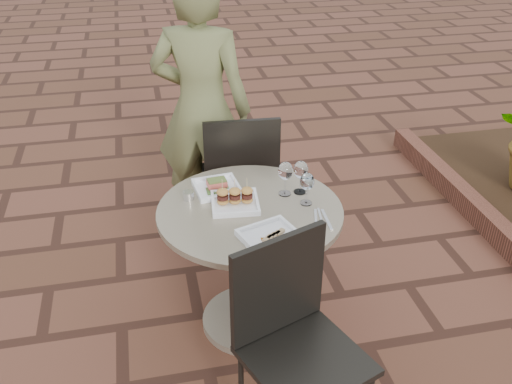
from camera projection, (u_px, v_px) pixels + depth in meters
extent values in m
plane|color=#572F22|center=(272.00, 305.00, 3.23)|extent=(60.00, 60.00, 0.00)
cylinder|color=gray|center=(251.00, 319.00, 3.10)|extent=(0.52, 0.52, 0.04)
cylinder|color=gray|center=(250.00, 271.00, 2.94)|extent=(0.08, 0.08, 0.70)
cylinder|color=gray|center=(250.00, 211.00, 2.75)|extent=(0.90, 0.90, 0.03)
cube|color=black|center=(239.00, 178.00, 3.58)|extent=(0.47, 0.47, 0.03)
cube|color=black|center=(242.00, 157.00, 3.28)|extent=(0.44, 0.06, 0.46)
cylinder|color=black|center=(263.00, 192.00, 3.88)|extent=(0.02, 0.02, 0.44)
cylinder|color=black|center=(208.00, 197.00, 3.83)|extent=(0.02, 0.02, 0.44)
cylinder|color=black|center=(273.00, 223.00, 3.56)|extent=(0.02, 0.02, 0.44)
cylinder|color=black|center=(212.00, 228.00, 3.51)|extent=(0.02, 0.02, 0.44)
cube|color=black|center=(306.00, 360.00, 2.28)|extent=(0.57, 0.57, 0.03)
cube|color=black|center=(278.00, 285.00, 2.30)|extent=(0.42, 0.19, 0.46)
cylinder|color=black|center=(311.00, 352.00, 2.63)|extent=(0.02, 0.02, 0.44)
imported|color=brown|center=(202.00, 110.00, 3.50)|extent=(0.73, 0.62, 1.71)
cube|color=white|center=(217.00, 189.00, 2.90)|extent=(0.24, 0.24, 0.01)
cube|color=#E25E4F|center=(217.00, 184.00, 2.88)|extent=(0.10, 0.07, 0.03)
cube|color=#4C5C29|center=(217.00, 180.00, 2.87)|extent=(0.10, 0.07, 0.01)
cube|color=white|center=(235.00, 204.00, 2.77)|extent=(0.25, 0.25, 0.01)
cube|color=white|center=(272.00, 239.00, 2.51)|extent=(0.31, 0.31, 0.01)
ellipsoid|color=#E45E7E|center=(266.00, 245.00, 2.45)|extent=(0.04, 0.04, 0.02)
cylinder|color=white|center=(306.00, 203.00, 2.79)|extent=(0.06, 0.06, 0.00)
cylinder|color=white|center=(306.00, 196.00, 2.77)|extent=(0.01, 0.01, 0.07)
ellipsoid|color=white|center=(307.00, 182.00, 2.73)|extent=(0.07, 0.07, 0.09)
cylinder|color=white|center=(307.00, 182.00, 2.73)|extent=(0.06, 0.06, 0.04)
cylinder|color=white|center=(285.00, 193.00, 2.87)|extent=(0.06, 0.06, 0.00)
cylinder|color=white|center=(285.00, 186.00, 2.84)|extent=(0.01, 0.01, 0.08)
ellipsoid|color=white|center=(285.00, 171.00, 2.80)|extent=(0.08, 0.08, 0.09)
cylinder|color=white|center=(300.00, 192.00, 2.88)|extent=(0.06, 0.06, 0.00)
cylinder|color=white|center=(300.00, 185.00, 2.86)|extent=(0.01, 0.01, 0.08)
ellipsoid|color=white|center=(301.00, 170.00, 2.82)|extent=(0.07, 0.07, 0.09)
cylinder|color=silver|center=(188.00, 195.00, 2.81)|extent=(0.07, 0.07, 0.04)
cube|color=brown|center=(498.00, 231.00, 3.74)|extent=(0.12, 3.00, 0.15)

